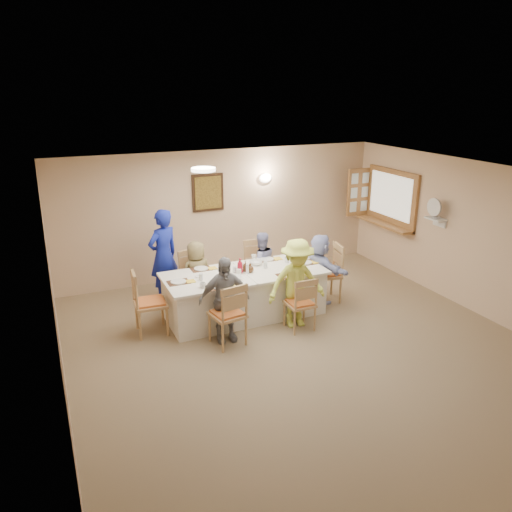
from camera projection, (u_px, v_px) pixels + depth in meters
name	position (u px, v px, depth m)	size (l,w,h in m)	color
ground	(308.00, 352.00, 7.18)	(7.00, 7.00, 0.00)	#897558
room_walls	(311.00, 252.00, 6.69)	(7.00, 7.00, 7.00)	#D5B490
wall_picture	(208.00, 193.00, 9.52)	(0.62, 0.05, 0.72)	#402616
wall_sconce	(265.00, 178.00, 9.89)	(0.26, 0.09, 0.18)	white
ceiling_light	(203.00, 169.00, 7.30)	(0.36, 0.36, 0.05)	white
serving_hatch	(391.00, 198.00, 10.00)	(0.06, 1.50, 1.15)	#9D6B39
hatch_sill	(384.00, 224.00, 10.12)	(0.30, 1.50, 0.05)	#9D6B39
shutter_door	(359.00, 192.00, 10.56)	(0.55, 0.04, 1.00)	#9D6B39
fan_shelf	(436.00, 219.00, 8.83)	(0.22, 0.36, 0.03)	white
desk_fan	(436.00, 211.00, 8.77)	(0.30, 0.30, 0.28)	#A5A5A8
dining_table	(245.00, 294.00, 8.22)	(2.63, 1.11, 0.76)	white
chair_back_left	(195.00, 278.00, 8.66)	(0.45, 0.45, 0.94)	tan
chair_back_right	(258.00, 267.00, 9.11)	(0.47, 0.47, 0.97)	tan
chair_front_left	(227.00, 313.00, 7.27)	(0.47, 0.47, 0.99)	tan
chair_front_right	(300.00, 302.00, 7.74)	(0.43, 0.43, 0.89)	tan
chair_left_end	(150.00, 302.00, 7.59)	(0.49, 0.49, 1.03)	tan
chair_right_end	(326.00, 273.00, 8.77)	(0.49, 0.49, 1.03)	tan
diner_back_left	(197.00, 274.00, 8.52)	(0.62, 0.46, 1.16)	olive
diner_back_right	(261.00, 264.00, 8.97)	(0.60, 0.48, 1.19)	#8D8EC1
diner_front_left	(224.00, 300.00, 7.32)	(0.79, 0.36, 1.32)	gray
diner_front_right	(297.00, 284.00, 7.75)	(0.97, 0.62, 1.44)	#E6F75D
diner_right_end	(320.00, 268.00, 8.69)	(0.55, 1.19, 1.24)	#B0BAEF
caregiver	(163.00, 256.00, 8.68)	(0.72, 0.62, 1.66)	#1625A5
placemat_fl	(218.00, 287.00, 7.51)	(0.36, 0.27, 0.01)	#472B19
plate_fl	(218.00, 286.00, 7.51)	(0.23, 0.23, 0.01)	white
napkin_fl	(231.00, 286.00, 7.53)	(0.13, 0.13, 0.01)	yellow
placemat_fr	(289.00, 275.00, 7.97)	(0.38, 0.28, 0.01)	#472B19
plate_fr	(289.00, 275.00, 7.96)	(0.26, 0.26, 0.02)	white
napkin_fr	(300.00, 274.00, 7.99)	(0.15, 0.15, 0.01)	yellow
placemat_bl	(201.00, 269.00, 8.24)	(0.33, 0.25, 0.01)	#472B19
plate_bl	(201.00, 268.00, 8.23)	(0.23, 0.23, 0.01)	white
napkin_bl	(212.00, 268.00, 8.26)	(0.14, 0.14, 0.01)	yellow
placemat_br	(267.00, 259.00, 8.69)	(0.33, 0.25, 0.01)	#472B19
plate_br	(267.00, 259.00, 8.69)	(0.24, 0.24, 0.02)	white
napkin_br	(277.00, 259.00, 8.72)	(0.15, 0.15, 0.01)	yellow
placemat_le	(178.00, 282.00, 7.68)	(0.34, 0.25, 0.01)	#472B19
plate_le	(178.00, 282.00, 7.68)	(0.24, 0.24, 0.01)	white
napkin_le	(191.00, 281.00, 7.71)	(0.14, 0.14, 0.01)	yellow
placemat_re	(305.00, 263.00, 8.53)	(0.37, 0.27, 0.01)	#472B19
plate_re	(305.00, 262.00, 8.52)	(0.24, 0.24, 0.02)	white
napkin_re	(315.00, 262.00, 8.55)	(0.15, 0.15, 0.01)	yellow
teacup_a	(203.00, 285.00, 7.47)	(0.13, 0.13, 0.08)	white
teacup_b	(254.00, 257.00, 8.70)	(0.10, 0.10, 0.09)	white
bowl_a	(235.00, 278.00, 7.79)	(0.27, 0.27, 0.05)	white
bowl_b	(256.00, 263.00, 8.43)	(0.24, 0.24, 0.07)	white
condiment_ketchup	(240.00, 266.00, 8.03)	(0.12, 0.12, 0.25)	maroon
condiment_brown	(245.00, 266.00, 8.11)	(0.11, 0.11, 0.18)	#462912
condiment_malt	(250.00, 268.00, 8.08)	(0.14, 0.14, 0.15)	#462912
drinking_glass	(235.00, 269.00, 8.07)	(0.06, 0.06, 0.10)	silver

